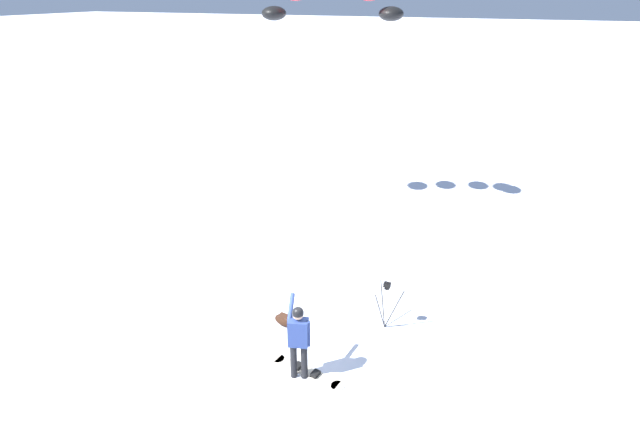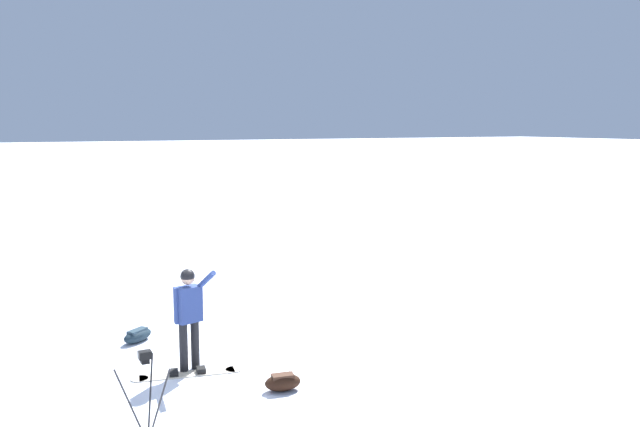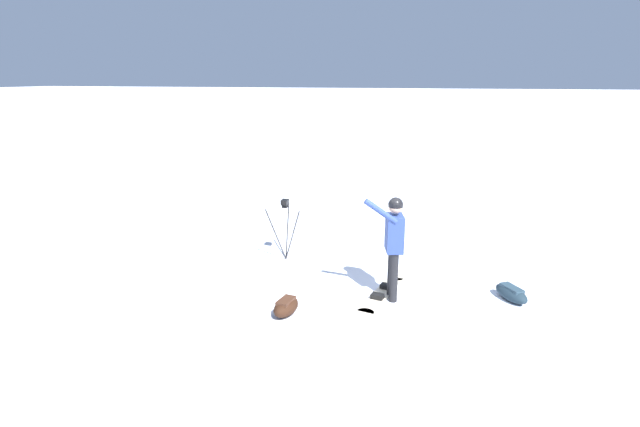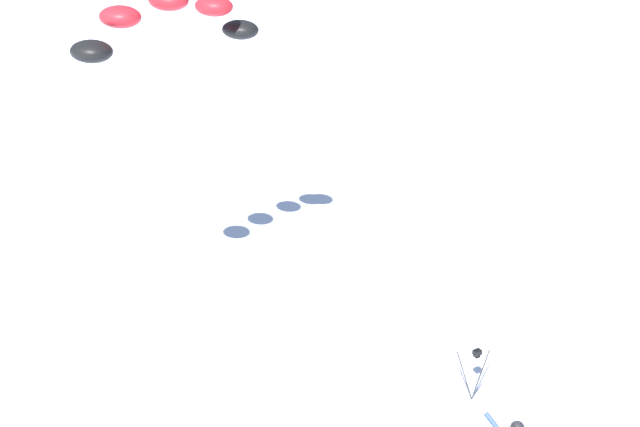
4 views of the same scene
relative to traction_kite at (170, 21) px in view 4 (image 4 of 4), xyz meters
name	(u,v)px [view 4 (image 4 of 4)]	position (x,y,z in m)	size (l,w,h in m)	color
traction_kite	(170,21)	(0.00, 0.00, 0.00)	(2.11, 4.59, 1.26)	black
camera_tripod	(476,364)	(6.26, 3.73, -6.19)	(0.70, 0.65, 1.23)	#262628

